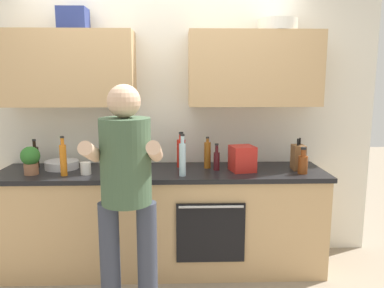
# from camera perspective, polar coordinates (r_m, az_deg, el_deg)

# --- Properties ---
(ground_plane) EXTENTS (12.00, 12.00, 0.00)m
(ground_plane) POSITION_cam_1_polar(r_m,az_deg,el_deg) (3.62, -4.37, -17.96)
(ground_plane) COLOR gray
(back_wall_unit) EXTENTS (4.00, 0.39, 2.50)m
(back_wall_unit) POSITION_cam_1_polar(r_m,az_deg,el_deg) (3.49, -4.41, 6.65)
(back_wall_unit) COLOR silver
(back_wall_unit) RESTS_ON ground
(counter) EXTENTS (2.84, 0.67, 0.90)m
(counter) POSITION_cam_1_polar(r_m,az_deg,el_deg) (3.44, -4.44, -11.29)
(counter) COLOR tan
(counter) RESTS_ON ground
(person_standing) EXTENTS (0.49, 0.45, 1.65)m
(person_standing) POSITION_cam_1_polar(r_m,az_deg,el_deg) (2.59, -9.90, -6.22)
(person_standing) COLOR #383D4C
(person_standing) RESTS_ON ground
(bottle_water) EXTENTS (0.06, 0.06, 0.35)m
(bottle_water) POSITION_cam_1_polar(r_m,az_deg,el_deg) (3.08, -1.45, -2.15)
(bottle_water) COLOR silver
(bottle_water) RESTS_ON counter
(bottle_vinegar) EXTENTS (0.08, 0.08, 0.23)m
(bottle_vinegar) POSITION_cam_1_polar(r_m,az_deg,el_deg) (3.30, 16.43, -2.81)
(bottle_vinegar) COLOR brown
(bottle_vinegar) RESTS_ON counter
(bottle_juice) EXTENTS (0.05, 0.05, 0.33)m
(bottle_juice) POSITION_cam_1_polar(r_m,az_deg,el_deg) (3.27, -18.89, -2.15)
(bottle_juice) COLOR orange
(bottle_juice) RESTS_ON counter
(bottle_wine) EXTENTS (0.05, 0.05, 0.23)m
(bottle_wine) POSITION_cam_1_polar(r_m,az_deg,el_deg) (3.30, 3.74, -2.37)
(bottle_wine) COLOR #471419
(bottle_wine) RESTS_ON counter
(bottle_oil) EXTENTS (0.07, 0.07, 0.35)m
(bottle_oil) POSITION_cam_1_polar(r_m,az_deg,el_deg) (3.37, -8.94, -1.34)
(bottle_oil) COLOR olive
(bottle_oil) RESTS_ON counter
(bottle_syrup) EXTENTS (0.06, 0.06, 0.28)m
(bottle_syrup) POSITION_cam_1_polar(r_m,az_deg,el_deg) (3.36, 2.34, -1.61)
(bottle_syrup) COLOR #8C4C14
(bottle_syrup) RESTS_ON counter
(bottle_soy) EXTENTS (0.07, 0.07, 0.26)m
(bottle_soy) POSITION_cam_1_polar(r_m,az_deg,el_deg) (3.66, -22.65, -1.74)
(bottle_soy) COLOR black
(bottle_soy) RESTS_ON counter
(bottle_hotsauce) EXTENTS (0.08, 0.08, 0.32)m
(bottle_hotsauce) POSITION_cam_1_polar(r_m,az_deg,el_deg) (3.40, -1.65, -1.28)
(bottle_hotsauce) COLOR red
(bottle_hotsauce) RESTS_ON counter
(cup_coffee) EXTENTS (0.09, 0.09, 0.10)m
(cup_coffee) POSITION_cam_1_polar(r_m,az_deg,el_deg) (3.27, -15.77, -3.56)
(cup_coffee) COLOR white
(cup_coffee) RESTS_ON counter
(cup_stoneware) EXTENTS (0.08, 0.08, 0.11)m
(cup_stoneware) POSITION_cam_1_polar(r_m,az_deg,el_deg) (3.52, 6.96, -2.29)
(cup_stoneware) COLOR slate
(cup_stoneware) RESTS_ON counter
(mixing_bowl) EXTENTS (0.29, 0.29, 0.07)m
(mixing_bowl) POSITION_cam_1_polar(r_m,az_deg,el_deg) (3.55, -19.07, -2.97)
(mixing_bowl) COLOR silver
(mixing_bowl) RESTS_ON counter
(knife_block) EXTENTS (0.10, 0.14, 0.28)m
(knife_block) POSITION_cam_1_polar(r_m,az_deg,el_deg) (3.44, 15.75, -1.92)
(knife_block) COLOR brown
(knife_block) RESTS_ON counter
(potted_herb) EXTENTS (0.16, 0.16, 0.24)m
(potted_herb) POSITION_cam_1_polar(r_m,az_deg,el_deg) (3.41, -23.23, -2.10)
(potted_herb) COLOR #9E6647
(potted_herb) RESTS_ON counter
(grocery_bag_crisps) EXTENTS (0.23, 0.23, 0.22)m
(grocery_bag_crisps) POSITION_cam_1_polar(r_m,az_deg,el_deg) (3.28, 7.62, -2.19)
(grocery_bag_crisps) COLOR red
(grocery_bag_crisps) RESTS_ON counter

